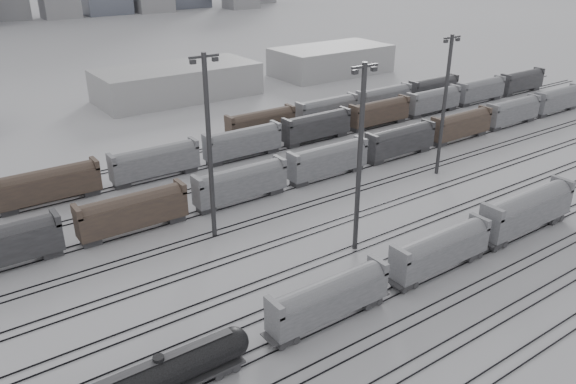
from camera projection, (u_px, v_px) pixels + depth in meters
ground at (443, 276)px, 67.08m from camera, size 900.00×900.00×0.00m
tracks at (347, 221)px, 80.11m from camera, size 220.00×71.50×0.16m
tank_car_b at (160, 375)px, 48.21m from camera, size 17.36×2.89×4.29m
hopper_car_a at (329, 297)px, 57.70m from camera, size 14.19×2.82×5.08m
hopper_car_b at (441, 248)px, 66.62m from camera, size 14.61×2.90×5.22m
hopper_car_c at (527, 209)px, 75.47m from camera, size 16.59×3.30×5.93m
light_mast_b at (209, 145)px, 70.86m from camera, size 3.94×0.63×24.62m
light_mast_c at (360, 156)px, 67.89m from camera, size 3.86×0.62×24.13m
light_mast_d at (444, 103)px, 91.63m from camera, size 3.74×0.60×23.35m
bg_string_near at (328, 162)px, 94.02m from camera, size 151.00×3.00×5.60m
bg_string_mid at (317, 127)px, 111.21m from camera, size 151.00×3.00×5.60m
bg_string_far at (356, 105)px, 126.37m from camera, size 66.00×3.00×5.60m
warehouse_mid at (178, 82)px, 141.60m from camera, size 40.00×18.00×8.00m
warehouse_right at (331, 60)px, 167.85m from camera, size 35.00×18.00×8.00m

